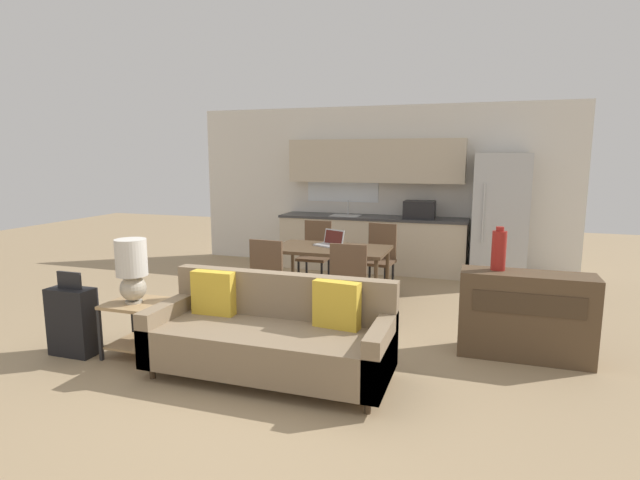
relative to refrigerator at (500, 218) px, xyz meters
name	(u,v)px	position (x,y,z in m)	size (l,w,h in m)	color
ground_plane	(264,375)	(-1.97, -4.22, -0.96)	(20.00, 20.00, 0.00)	#9E8460
wall_back	(376,188)	(-1.98, 0.41, 0.39)	(6.40, 0.07, 2.70)	silver
kitchen_counter	(373,220)	(-1.96, 0.11, -0.12)	(3.07, 0.65, 2.15)	beige
refrigerator	(500,218)	(0.00, 0.00, 0.00)	(0.79, 0.76, 1.92)	#B7BABC
dining_table	(331,253)	(-2.03, -2.05, -0.29)	(1.43, 0.84, 0.74)	brown
couch	(272,336)	(-1.91, -4.17, -0.62)	(2.07, 0.80, 0.85)	#3D2D1E
side_table	(137,319)	(-3.31, -4.17, -0.61)	(0.50, 0.50, 0.52)	tan
table_lamp	(132,268)	(-3.30, -4.20, -0.11)	(0.29, 0.29, 0.60)	#B2A893
credenza	(525,315)	(0.19, -3.09, -0.55)	(1.19, 0.39, 0.81)	brown
vase	(499,250)	(-0.08, -3.04, 0.04)	(0.13, 0.13, 0.41)	maroon
dining_chair_near_left	(271,276)	(-2.49, -2.85, -0.43)	(0.45, 0.45, 0.96)	brown
dining_chair_near_right	(350,282)	(-1.57, -2.82, -0.43)	(0.43, 0.43, 0.96)	brown
dining_chair_far_left	(316,252)	(-2.49, -1.29, -0.43)	(0.42, 0.42, 0.96)	brown
dining_chair_far_right	(379,256)	(-1.56, -1.30, -0.43)	(0.47, 0.47, 0.96)	brown
laptop	(330,242)	(-2.08, -1.90, -0.17)	(0.40, 0.37, 0.20)	#B7BABC
suitcase	(73,321)	(-3.89, -4.36, -0.63)	(0.44, 0.22, 0.81)	black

